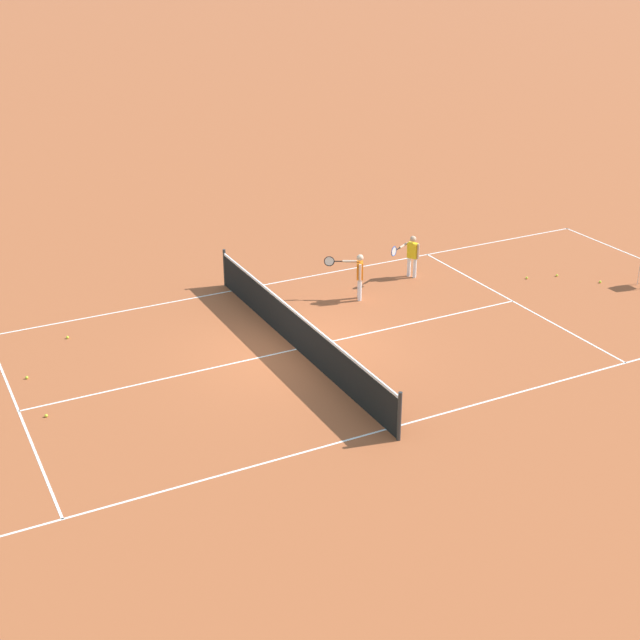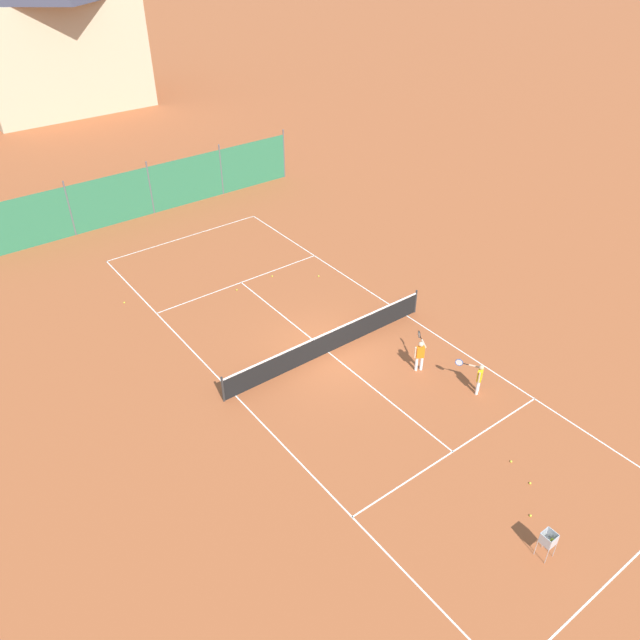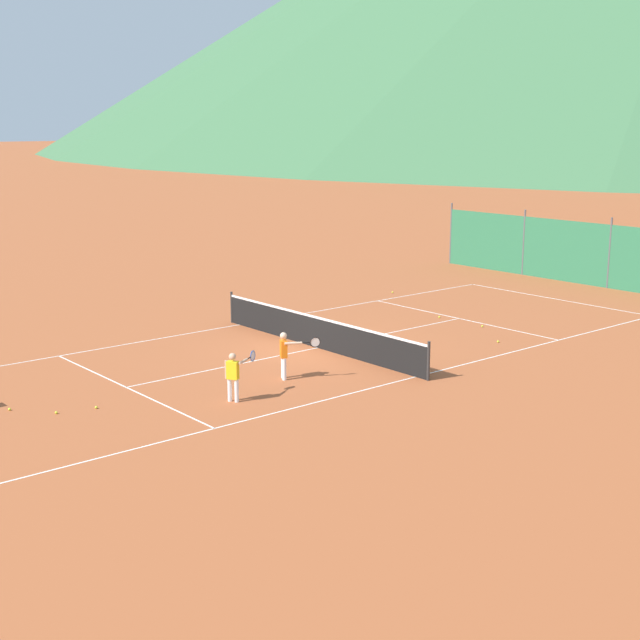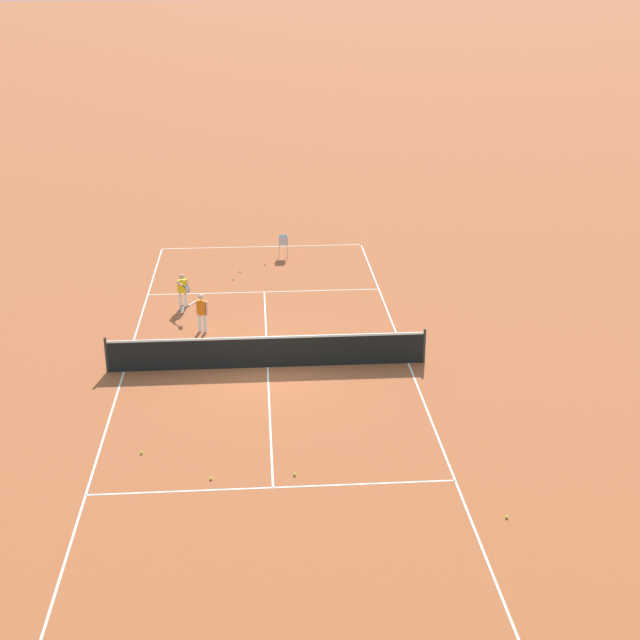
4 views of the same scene
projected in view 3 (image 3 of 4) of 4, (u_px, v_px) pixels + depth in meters
name	position (u px, v px, depth m)	size (l,w,h in m)	color
ground_plane	(318.00, 348.00, 26.86)	(600.00, 600.00, 0.00)	#A8542D
court_line_markings	(318.00, 348.00, 26.85)	(8.25, 23.85, 0.01)	white
tennis_net	(318.00, 332.00, 26.75)	(9.18, 0.08, 1.06)	#2D2D2D
windscreen_fence_far	(609.00, 256.00, 36.29)	(17.28, 0.08, 2.90)	#2D754C
player_near_service	(234.00, 373.00, 21.57)	(0.50, 1.04, 1.22)	white
player_far_service	(285.00, 352.00, 23.43)	(0.82, 0.90, 1.27)	white
tennis_ball_by_net_left	(96.00, 407.00, 21.14)	(0.07, 0.07, 0.07)	#CCE033
tennis_ball_service_box	(10.00, 409.00, 21.00)	(0.07, 0.07, 0.07)	#CCE033
tennis_ball_far_corner	(439.00, 317.00, 30.95)	(0.07, 0.07, 0.07)	#CCE033
tennis_ball_near_corner	(498.00, 342.00, 27.49)	(0.07, 0.07, 0.07)	#CCE033
tennis_ball_mid_court	(393.00, 292.00, 35.47)	(0.07, 0.07, 0.07)	#CCE033
tennis_ball_alley_left	(482.00, 326.00, 29.56)	(0.07, 0.07, 0.07)	#CCE033
tennis_ball_by_net_right	(56.00, 413.00, 20.75)	(0.07, 0.07, 0.07)	#CCE033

